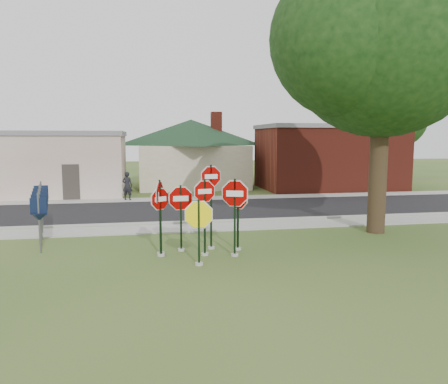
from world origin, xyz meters
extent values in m
plane|color=#33521E|center=(0.00, 0.00, 0.00)|extent=(120.00, 120.00, 0.00)
cube|color=#97978F|center=(0.00, 5.50, 0.03)|extent=(60.00, 1.60, 0.06)
cube|color=black|center=(0.00, 10.00, 0.02)|extent=(60.00, 7.00, 0.04)
cube|color=#97978F|center=(0.00, 14.30, 0.03)|extent=(60.00, 1.60, 0.06)
cube|color=#97978F|center=(0.00, 6.50, 0.07)|extent=(60.00, 0.20, 0.14)
cylinder|color=#A4A198|center=(0.29, 1.26, 0.04)|extent=(0.24, 0.24, 0.08)
cube|color=black|center=(0.29, 1.26, 1.24)|extent=(0.07, 0.06, 2.48)
cylinder|color=white|center=(0.29, 1.26, 2.08)|extent=(0.96, 0.18, 0.97)
cylinder|color=#8D0201|center=(0.29, 1.26, 2.08)|extent=(0.89, 0.17, 0.90)
cube|color=white|center=(0.29, 1.26, 2.08)|extent=(0.44, 0.09, 0.15)
cylinder|color=#A4A198|center=(-0.03, 0.20, 0.04)|extent=(0.24, 0.24, 0.08)
cube|color=black|center=(-0.03, 0.20, 0.99)|extent=(0.06, 0.05, 1.98)
cylinder|color=white|center=(-0.03, 0.20, 1.52)|extent=(1.16, 0.08, 1.16)
cylinder|color=#FFE70A|center=(-0.03, 0.20, 1.52)|extent=(1.07, 0.08, 1.07)
cylinder|color=#A4A198|center=(-1.11, 1.42, 0.04)|extent=(0.24, 0.24, 0.08)
cube|color=black|center=(-1.11, 1.42, 1.12)|extent=(0.08, 0.08, 2.24)
cylinder|color=white|center=(-1.11, 1.42, 1.85)|extent=(0.78, 0.60, 0.98)
cylinder|color=#8D0201|center=(-1.11, 1.42, 1.85)|extent=(0.73, 0.56, 0.90)
cube|color=white|center=(-1.11, 1.42, 1.85)|extent=(0.36, 0.28, 0.16)
cylinder|color=#A4A198|center=(1.22, 1.01, 0.04)|extent=(0.24, 0.24, 0.08)
cube|color=black|center=(1.22, 1.01, 1.24)|extent=(0.07, 0.07, 2.49)
cylinder|color=white|center=(1.22, 1.01, 2.02)|extent=(1.11, 0.42, 1.18)
cylinder|color=#8D0201|center=(1.22, 1.01, 2.02)|extent=(1.03, 0.39, 1.09)
cube|color=white|center=(1.22, 1.01, 2.02)|extent=(0.51, 0.20, 0.19)
cylinder|color=#A4A198|center=(0.61, 2.05, 0.04)|extent=(0.24, 0.24, 0.08)
cube|color=black|center=(0.61, 2.05, 1.44)|extent=(0.07, 0.06, 2.88)
cylinder|color=white|center=(0.61, 2.05, 2.48)|extent=(0.96, 0.20, 0.97)
cylinder|color=#8D0201|center=(0.61, 2.05, 2.48)|extent=(0.89, 0.19, 0.90)
cube|color=white|center=(0.61, 2.05, 2.48)|extent=(0.44, 0.09, 0.16)
cylinder|color=#A4A198|center=(-0.42, 1.96, 0.04)|extent=(0.24, 0.24, 0.08)
cube|color=black|center=(-0.42, 1.96, 1.11)|extent=(0.06, 0.05, 2.22)
cylinder|color=white|center=(-0.42, 1.96, 1.78)|extent=(1.11, 0.07, 1.11)
cylinder|color=#8D0201|center=(-0.42, 1.96, 1.78)|extent=(1.02, 0.07, 1.02)
cube|color=white|center=(-0.42, 1.96, 1.78)|extent=(0.51, 0.04, 0.18)
cylinder|color=#A4A198|center=(1.48, 1.75, 0.04)|extent=(0.24, 0.24, 0.08)
cube|color=black|center=(1.48, 1.75, 1.13)|extent=(0.08, 0.08, 2.25)
cylinder|color=white|center=(1.48, 1.75, 1.80)|extent=(0.71, 0.90, 1.13)
cylinder|color=#8D0201|center=(1.48, 1.75, 1.80)|extent=(0.66, 0.83, 1.05)
cube|color=white|center=(1.48, 1.75, 1.80)|extent=(0.33, 0.42, 0.18)
cylinder|color=#A4A198|center=(-1.11, 1.60, 0.04)|extent=(0.24, 0.24, 0.08)
cube|color=black|center=(-1.11, 1.60, 1.22)|extent=(0.06, 0.07, 2.44)
cylinder|color=white|center=(-1.11, 1.60, 1.99)|extent=(0.33, 1.10, 1.14)
cylinder|color=#8D0201|center=(-1.11, 1.60, 1.99)|extent=(0.31, 1.02, 1.05)
cube|color=white|center=(-1.11, 1.60, 1.99)|extent=(0.16, 0.51, 0.18)
cube|color=#59595E|center=(-5.00, 2.50, 1.00)|extent=(0.05, 0.05, 2.00)
cube|color=black|center=(-5.00, 2.50, 1.55)|extent=(0.55, 0.13, 0.55)
cone|color=black|center=(-5.00, 2.50, 1.20)|extent=(0.65, 0.65, 0.25)
cube|color=#59595E|center=(-5.20, 3.50, 1.00)|extent=(0.05, 0.05, 2.00)
cube|color=black|center=(-5.20, 3.50, 1.55)|extent=(0.55, 0.09, 0.55)
cone|color=black|center=(-5.20, 3.50, 1.20)|extent=(0.62, 0.62, 0.25)
cube|color=#59595E|center=(-5.40, 4.50, 1.00)|extent=(0.05, 0.05, 2.00)
cube|color=black|center=(-5.40, 4.50, 1.55)|extent=(0.55, 0.05, 0.55)
cone|color=black|center=(-5.40, 4.50, 1.20)|extent=(0.58, 0.58, 0.25)
cube|color=#59595E|center=(-5.60, 5.50, 1.00)|extent=(0.05, 0.05, 2.00)
cube|color=black|center=(-5.60, 5.50, 1.55)|extent=(0.55, 0.05, 0.55)
cone|color=black|center=(-5.60, 5.50, 1.20)|extent=(0.58, 0.58, 0.25)
cube|color=#59595E|center=(-5.80, 6.50, 1.00)|extent=(0.05, 0.05, 2.00)
cube|color=black|center=(-5.80, 6.50, 1.55)|extent=(0.55, 0.09, 0.55)
cone|color=black|center=(-5.80, 6.50, 1.20)|extent=(0.62, 0.62, 0.25)
cube|color=beige|center=(-9.00, 18.00, 2.00)|extent=(12.00, 6.00, 4.00)
cube|color=slate|center=(-9.00, 18.00, 4.05)|extent=(12.20, 6.20, 0.30)
cube|color=#332D28|center=(-6.00, 15.02, 1.10)|extent=(1.00, 0.10, 2.20)
cube|color=beige|center=(2.00, 22.00, 1.60)|extent=(8.00, 8.00, 3.20)
pyramid|color=#15311D|center=(2.00, 22.00, 5.20)|extent=(11.60, 11.60, 2.00)
cube|color=maroon|center=(4.00, 22.00, 5.00)|extent=(0.80, 0.80, 1.60)
cube|color=maroon|center=(12.00, 18.50, 2.25)|extent=(10.00, 6.00, 4.50)
cube|color=slate|center=(12.00, 18.50, 4.60)|extent=(10.20, 6.20, 0.30)
cube|color=white|center=(10.00, 15.55, 2.60)|extent=(2.00, 0.08, 0.90)
cylinder|color=black|center=(7.50, 3.50, 2.98)|extent=(0.70, 0.70, 5.97)
sphere|color=black|center=(7.50, 3.50, 7.68)|extent=(7.79, 7.79, 7.79)
cylinder|color=black|center=(22.00, 26.00, 2.00)|extent=(0.50, 0.50, 4.00)
sphere|color=black|center=(22.00, 26.00, 5.60)|extent=(5.60, 5.60, 5.60)
imported|color=black|center=(-2.66, 14.25, 0.92)|extent=(0.73, 0.60, 1.71)
camera|label=1|loc=(-1.52, -12.36, 3.76)|focal=35.00mm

